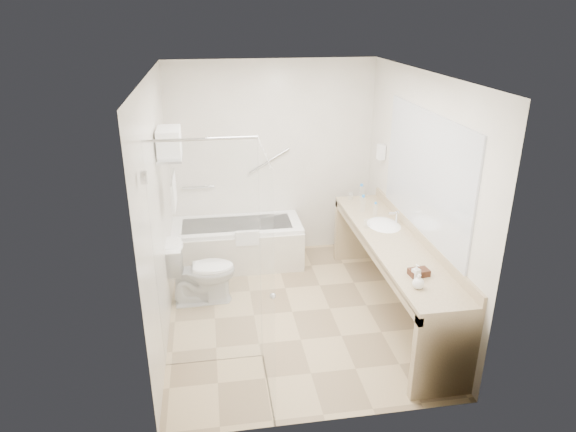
{
  "coord_description": "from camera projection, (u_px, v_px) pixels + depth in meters",
  "views": [
    {
      "loc": [
        -0.79,
        -4.69,
        3.05
      ],
      "look_at": [
        0.0,
        0.3,
        1.0
      ],
      "focal_mm": 32.0,
      "sensor_mm": 36.0,
      "label": 1
    }
  ],
  "objects": [
    {
      "name": "floor",
      "position": [
        292.0,
        312.0,
        5.55
      ],
      "size": [
        3.2,
        3.2,
        0.0
      ],
      "primitive_type": "plane",
      "color": "tan",
      "rests_on": "ground"
    },
    {
      "name": "wall_right",
      "position": [
        417.0,
        197.0,
        5.27
      ],
      "size": [
        0.1,
        3.2,
        2.5
      ],
      "primitive_type": "cube",
      "color": "silver",
      "rests_on": "ground"
    },
    {
      "name": "grab_bar_short",
      "position": [
        198.0,
        187.0,
        6.48
      ],
      "size": [
        0.4,
        0.03,
        0.03
      ],
      "primitive_type": "cylinder",
      "rotation": [
        0.0,
        1.57,
        0.0
      ],
      "color": "silver",
      "rests_on": "wall_back"
    },
    {
      "name": "ceiling",
      "position": [
        293.0,
        74.0,
        4.61
      ],
      "size": [
        2.6,
        3.2,
        0.1
      ],
      "primitive_type": "cube",
      "color": "silver",
      "rests_on": "wall_back"
    },
    {
      "name": "wall_back",
      "position": [
        272.0,
        160.0,
        6.55
      ],
      "size": [
        2.6,
        0.1,
        2.5
      ],
      "primitive_type": "cube",
      "color": "silver",
      "rests_on": "ground"
    },
    {
      "name": "water_bottle_left",
      "position": [
        361.0,
        193.0,
        6.3
      ],
      "size": [
        0.06,
        0.06,
        0.21
      ],
      "rotation": [
        0.0,
        0.0,
        -0.37
      ],
      "color": "silver",
      "rests_on": "vanity_counter"
    },
    {
      "name": "toilet",
      "position": [
        201.0,
        271.0,
        5.63
      ],
      "size": [
        0.76,
        0.44,
        0.73
      ],
      "primitive_type": "imported",
      "rotation": [
        0.0,
        0.0,
        1.6
      ],
      "color": "white",
      "rests_on": "floor"
    },
    {
      "name": "wall_left",
      "position": [
        159.0,
        211.0,
        4.89
      ],
      "size": [
        0.1,
        3.2,
        2.5
      ],
      "primitive_type": "cube",
      "color": "silver",
      "rests_on": "ground"
    },
    {
      "name": "grab_bar_long",
      "position": [
        269.0,
        161.0,
        6.5
      ],
      "size": [
        0.53,
        0.03,
        0.33
      ],
      "primitive_type": "cylinder",
      "rotation": [
        0.0,
        1.05,
        0.0
      ],
      "color": "silver",
      "rests_on": "wall_back"
    },
    {
      "name": "sink",
      "position": [
        384.0,
        227.0,
        5.62
      ],
      "size": [
        0.4,
        0.52,
        0.14
      ],
      "primitive_type": "ellipsoid",
      "color": "white",
      "rests_on": "vanity_counter"
    },
    {
      "name": "water_bottle_right",
      "position": [
        363.0,
        204.0,
        5.95
      ],
      "size": [
        0.06,
        0.06,
        0.2
      ],
      "rotation": [
        0.0,
        0.0,
        -0.28
      ],
      "color": "silver",
      "rests_on": "vanity_counter"
    },
    {
      "name": "towel_shelf",
      "position": [
        170.0,
        150.0,
        5.04
      ],
      "size": [
        0.24,
        0.55,
        0.81
      ],
      "color": "silver",
      "rests_on": "wall_left"
    },
    {
      "name": "drinking_glass_near",
      "position": [
        351.0,
        196.0,
        6.35
      ],
      "size": [
        0.07,
        0.07,
        0.08
      ],
      "primitive_type": "cylinder",
      "rotation": [
        0.0,
        0.0,
        0.17
      ],
      "color": "silver",
      "rests_on": "vanity_counter"
    },
    {
      "name": "soap_bottle_a",
      "position": [
        416.0,
        275.0,
        4.49
      ],
      "size": [
        0.1,
        0.14,
        0.06
      ],
      "primitive_type": "imported",
      "rotation": [
        0.0,
        0.0,
        0.33
      ],
      "color": "white",
      "rests_on": "vanity_counter"
    },
    {
      "name": "bathtub",
      "position": [
        238.0,
        244.0,
        6.51
      ],
      "size": [
        1.6,
        0.73,
        0.59
      ],
      "color": "white",
      "rests_on": "floor"
    },
    {
      "name": "soap_bottle_b",
      "position": [
        418.0,
        283.0,
        4.32
      ],
      "size": [
        0.14,
        0.16,
        0.1
      ],
      "primitive_type": "imported",
      "rotation": [
        0.0,
        0.0,
        0.31
      ],
      "color": "white",
      "rests_on": "vanity_counter"
    },
    {
      "name": "shower_enclosure",
      "position": [
        235.0,
        268.0,
        4.21
      ],
      "size": [
        0.96,
        0.91,
        2.11
      ],
      "color": "silver",
      "rests_on": "floor"
    },
    {
      "name": "vanity_counter",
      "position": [
        392.0,
        258.0,
        5.32
      ],
      "size": [
        0.55,
        2.7,
        0.95
      ],
      "color": "tan",
      "rests_on": "floor"
    },
    {
      "name": "faucet",
      "position": [
        397.0,
        217.0,
        5.6
      ],
      "size": [
        0.03,
        0.03,
        0.14
      ],
      "primitive_type": "cylinder",
      "color": "silver",
      "rests_on": "vanity_counter"
    },
    {
      "name": "wall_front",
      "position": [
        330.0,
        283.0,
        3.62
      ],
      "size": [
        2.6,
        0.1,
        2.5
      ],
      "primitive_type": "cube",
      "color": "silver",
      "rests_on": "ground"
    },
    {
      "name": "mirror",
      "position": [
        425.0,
        173.0,
        5.02
      ],
      "size": [
        0.02,
        2.0,
        1.2
      ],
      "primitive_type": "cube",
      "color": "silver",
      "rests_on": "wall_right"
    },
    {
      "name": "amenity_basket",
      "position": [
        419.0,
        272.0,
        4.54
      ],
      "size": [
        0.18,
        0.13,
        0.06
      ],
      "primitive_type": "cube",
      "rotation": [
        0.0,
        0.0,
        0.1
      ],
      "color": "#422417",
      "rests_on": "vanity_counter"
    },
    {
      "name": "drinking_glass_far",
      "position": [
        367.0,
        223.0,
        5.53
      ],
      "size": [
        0.09,
        0.09,
        0.09
      ],
      "primitive_type": "cylinder",
      "rotation": [
        0.0,
        0.0,
        0.31
      ],
      "color": "silver",
      "rests_on": "vanity_counter"
    },
    {
      "name": "hairdryer_unit",
      "position": [
        381.0,
        152.0,
        6.15
      ],
      "size": [
        0.08,
        0.1,
        0.18
      ],
      "primitive_type": "cube",
      "color": "white",
      "rests_on": "wall_right"
    },
    {
      "name": "water_bottle_mid",
      "position": [
        375.0,
        210.0,
        5.82
      ],
      "size": [
        0.05,
        0.05,
        0.17
      ],
      "rotation": [
        0.0,
        0.0,
        -0.13
      ],
      "color": "silver",
      "rests_on": "vanity_counter"
    }
  ]
}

